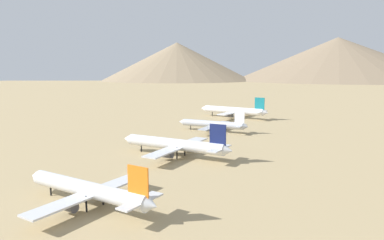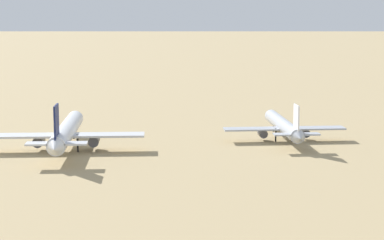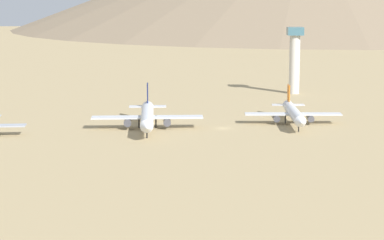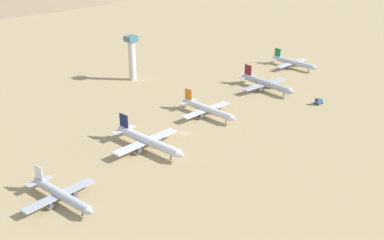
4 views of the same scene
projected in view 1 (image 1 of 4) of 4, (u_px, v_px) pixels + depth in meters
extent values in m
plane|color=tan|center=(132.00, 175.00, 109.16)|extent=(1800.00, 1800.00, 0.00)
cylinder|color=white|center=(233.00, 110.00, 236.31)|extent=(42.72, 5.96, 4.50)
cone|color=white|center=(204.00, 108.00, 249.08)|extent=(3.94, 4.53, 4.41)
cone|color=white|center=(266.00, 113.00, 223.67)|extent=(3.45, 4.16, 4.05)
cube|color=#14727F|center=(260.00, 104.00, 225.27)|extent=(6.52, 0.64, 8.28)
cube|color=silver|center=(260.00, 112.00, 225.56)|extent=(4.27, 14.32, 0.43)
cube|color=silver|center=(236.00, 112.00, 235.45)|extent=(7.30, 40.40, 0.53)
cylinder|color=#4C4C54|center=(229.00, 115.00, 230.36)|extent=(5.06, 2.89, 2.72)
cylinder|color=#4C4C54|center=(239.00, 113.00, 242.04)|extent=(5.06, 2.89, 2.72)
cylinder|color=black|center=(212.00, 113.00, 245.61)|extent=(0.52, 0.52, 4.52)
cylinder|color=black|center=(235.00, 115.00, 232.54)|extent=(0.52, 0.52, 4.52)
cylinder|color=black|center=(239.00, 114.00, 237.60)|extent=(0.52, 0.52, 4.52)
cylinder|color=#B2B7C1|center=(212.00, 124.00, 184.28)|extent=(33.73, 6.50, 3.54)
cone|color=#B2B7C1|center=(182.00, 122.00, 192.41)|extent=(3.28, 3.72, 3.47)
cone|color=#B2B7C1|center=(246.00, 127.00, 176.23)|extent=(2.88, 3.41, 3.19)
cube|color=white|center=(240.00, 118.00, 177.13)|extent=(5.13, 0.78, 6.52)
cube|color=#A4A8B2|center=(240.00, 126.00, 177.42)|extent=(3.96, 11.40, 0.34)
cube|color=#A4A8B2|center=(215.00, 125.00, 183.74)|extent=(7.45, 31.97, 0.42)
cylinder|color=#4C4C54|center=(209.00, 129.00, 179.32)|extent=(4.09, 2.48, 2.14)
cylinder|color=#4C4C54|center=(218.00, 126.00, 189.20)|extent=(4.09, 2.48, 2.14)
cylinder|color=black|center=(191.00, 126.00, 190.26)|extent=(0.41, 0.41, 3.56)
cylinder|color=black|center=(215.00, 129.00, 181.40)|extent=(0.41, 0.41, 3.56)
cylinder|color=black|center=(218.00, 128.00, 185.69)|extent=(0.41, 0.41, 3.56)
cylinder|color=silver|center=(174.00, 144.00, 131.37)|extent=(40.23, 6.53, 4.23)
cone|color=silver|center=(128.00, 139.00, 141.67)|extent=(3.79, 4.34, 4.14)
cone|color=silver|center=(228.00, 151.00, 121.17)|extent=(3.33, 3.98, 3.80)
cube|color=#141E51|center=(218.00, 135.00, 122.36)|extent=(6.13, 0.74, 7.79)
cube|color=silver|center=(219.00, 148.00, 122.69)|extent=(4.33, 13.53, 0.40)
cube|color=silver|center=(178.00, 147.00, 130.69)|extent=(7.74, 38.08, 0.50)
cylinder|color=#4C4C54|center=(167.00, 154.00, 125.52)|extent=(4.81, 2.82, 2.56)
cylinder|color=#4C4C54|center=(185.00, 147.00, 137.13)|extent=(4.81, 2.82, 2.56)
cylinder|color=black|center=(141.00, 147.00, 138.92)|extent=(0.49, 0.49, 4.25)
cylinder|color=black|center=(177.00, 153.00, 127.90)|extent=(0.49, 0.49, 4.25)
cylinder|color=black|center=(185.00, 150.00, 132.93)|extent=(0.49, 0.49, 4.25)
cylinder|color=silver|center=(87.00, 189.00, 83.71)|extent=(35.90, 3.83, 3.79)
cone|color=silver|center=(36.00, 176.00, 93.89)|extent=(3.19, 3.72, 3.71)
cone|color=silver|center=(152.00, 206.00, 73.63)|extent=(2.80, 3.41, 3.41)
cube|color=orange|center=(138.00, 182.00, 74.87)|extent=(5.48, 0.36, 6.98)
cube|color=silver|center=(141.00, 201.00, 75.14)|extent=(3.21, 11.97, 0.36)
cube|color=silver|center=(92.00, 193.00, 83.02)|extent=(5.03, 33.90, 0.45)
cylinder|color=#4C4C54|center=(69.00, 206.00, 78.60)|extent=(4.19, 2.30, 2.29)
cylinder|color=#4C4C54|center=(108.00, 191.00, 88.67)|extent=(4.19, 2.30, 2.29)
cylinder|color=black|center=(51.00, 188.00, 91.14)|extent=(0.44, 0.44, 3.81)
cylinder|color=black|center=(86.00, 204.00, 80.55)|extent=(0.44, 0.44, 3.81)
cylinder|color=black|center=(103.00, 197.00, 84.92)|extent=(0.44, 0.44, 3.81)
cone|color=#847056|center=(337.00, 59.00, 1007.14)|extent=(594.65, 594.65, 121.46)
cone|color=#8C775B|center=(177.00, 62.00, 1006.78)|extent=(425.13, 425.13, 106.69)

